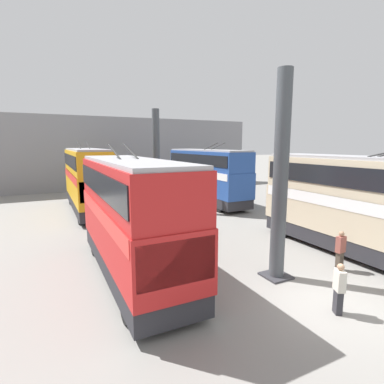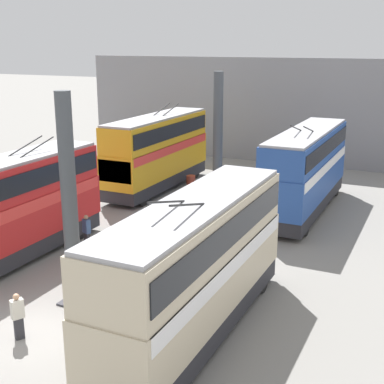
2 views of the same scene
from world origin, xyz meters
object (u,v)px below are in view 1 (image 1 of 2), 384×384
Objects in this scene: bus_right_far at (87,176)px; bus_left_far at (206,172)px; bus_right_near at (131,211)px; person_aisle_foreground at (339,287)px; person_by_left_row at (340,250)px; person_by_right_row at (164,233)px; oil_drum at (111,201)px; bus_left_near at (364,201)px.

bus_left_far is at bearing -94.61° from bus_right_far.
bus_right_near is 5.58× the size of person_aisle_foreground.
bus_right_far is (0.84, 10.37, 0.07)m from bus_left_far.
bus_right_far reaches higher than person_by_left_row.
bus_left_far is at bearing -39.66° from bus_right_near.
bus_right_far is at bearing -46.39° from person_aisle_foreground.
person_by_right_row is (5.61, 5.87, -0.01)m from person_by_left_row.
bus_left_far reaches higher than oil_drum.
bus_left_near is 15.34m from bus_left_far.
bus_left_near is at bearing 180.00° from bus_left_far.
bus_left_far reaches higher than person_by_left_row.
person_by_right_row is at bearing 58.82° from bus_left_near.
bus_right_near is 7.88m from person_aisle_foreground.
bus_right_far is 19.85m from person_aisle_foreground.
bus_left_far reaches higher than person_by_right_row.
bus_right_near is (-12.51, 10.37, -0.09)m from bus_left_far.
bus_left_far is 12.36× the size of oil_drum.
oil_drum is (12.24, 0.17, -0.44)m from person_by_right_row.
person_by_left_row is at bearing -161.31° from oil_drum.
person_aisle_foreground is 0.98× the size of person_by_right_row.
person_by_right_row is 1.86× the size of oil_drum.
bus_right_far reaches higher than bus_left_far.
bus_right_far is 6.15× the size of person_by_left_row.
person_by_right_row is (4.95, 8.18, -1.82)m from bus_left_near.
oil_drum is (1.85, 8.35, -2.34)m from bus_left_far.
oil_drum is (14.36, -2.02, -2.26)m from bus_right_near.
person_by_right_row is (7.86, 2.88, 0.02)m from person_aisle_foreground.
oil_drum is (1.02, -2.02, -2.41)m from bus_right_far.
bus_right_near is 3.55m from person_by_right_row.
bus_left_near reaches higher than person_by_left_row.
bus_left_near is 11.85× the size of oil_drum.
bus_right_near reaches higher than oil_drum.
person_aisle_foreground is (-5.74, -5.08, -1.83)m from bus_right_near.
bus_right_near reaches higher than person_by_right_row.
bus_right_far reaches higher than bus_left_near.
person_by_left_row is at bearing -154.42° from bus_right_far.
person_aisle_foreground is at bearing -138.53° from bus_right_near.
bus_left_near is 1.17× the size of bus_right_near.
person_aisle_foreground is 8.38m from person_by_right_row.
bus_left_far is 16.28m from person_by_left_row.
bus_right_near is at bearing 171.99° from oil_drum.
person_by_right_row is (-11.23, -2.19, -1.97)m from bus_right_far.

